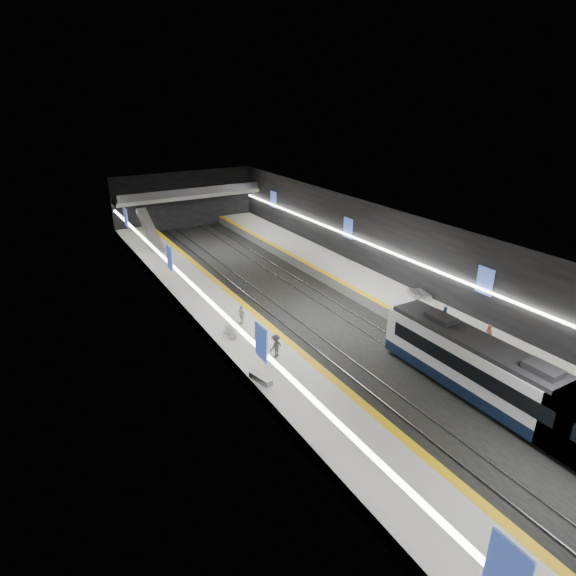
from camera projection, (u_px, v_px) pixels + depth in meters
ground at (322, 321)px, 41.44m from camera, size 70.00×70.00×0.00m
ceiling at (325, 231)px, 38.38m from camera, size 20.00×70.00×0.04m
wall_left at (211, 303)px, 35.27m from camera, size 0.04×70.00×8.00m
wall_right at (413, 258)px, 44.54m from camera, size 0.04×70.00×8.00m
wall_back at (185, 200)px, 67.88m from camera, size 20.00×0.04×8.00m
platform_left at (243, 337)px, 37.77m from camera, size 5.00×70.00×1.00m
tile_surface_left at (243, 331)px, 37.58m from camera, size 5.00×70.00×0.02m
tactile_strip_left at (268, 324)px, 38.59m from camera, size 0.60×70.00×0.02m
platform_right at (389, 298)px, 44.73m from camera, size 5.00×70.00×1.00m
tile_surface_right at (390, 293)px, 44.53m from camera, size 5.00×70.00×0.02m
tactile_strip_right at (371, 298)px, 43.51m from camera, size 0.60×70.00×0.02m
rails at (322, 320)px, 41.42m from camera, size 6.52×70.00×0.12m
ad_posters at (317, 269)px, 40.52m from camera, size 19.94×53.50×2.20m
cove_light_left at (213, 305)px, 35.44m from camera, size 0.25×68.60×0.12m
cove_light_right at (411, 261)px, 44.53m from camera, size 0.25×68.60×0.12m
mezzanine_bridge at (189, 195)px, 65.82m from camera, size 20.00×3.00×1.50m
escalator at (150, 230)px, 57.63m from camera, size 1.20×7.50×3.92m
bench_left_near at (261, 379)px, 31.02m from camera, size 0.91×1.87×0.44m
bench_left_far at (231, 333)px, 36.91m from camera, size 0.70×1.73×0.41m
bench_right_near at (423, 294)px, 43.66m from camera, size 0.96×2.09×0.49m
bench_right_far at (413, 294)px, 43.92m from camera, size 1.06×1.81×0.43m
passenger_right_a at (489, 336)px, 34.97m from camera, size 0.50×0.69×1.77m
passenger_right_b at (445, 315)px, 38.44m from camera, size 0.83×0.93×1.57m
passenger_left_a at (241, 315)px, 38.48m from camera, size 0.56×0.98×1.58m
passenger_left_b at (276, 346)px, 33.67m from camera, size 1.25×0.95×1.71m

